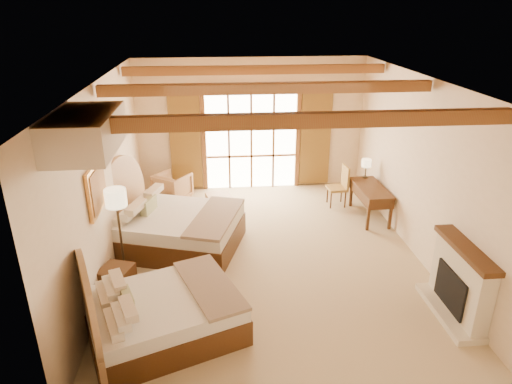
{
  "coord_description": "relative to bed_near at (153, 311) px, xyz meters",
  "views": [
    {
      "loc": [
        -0.9,
        -7.35,
        4.34
      ],
      "look_at": [
        -0.19,
        0.2,
        1.2
      ],
      "focal_mm": 32.0,
      "sensor_mm": 36.0,
      "label": 1
    }
  ],
  "objects": [
    {
      "name": "floor",
      "position": [
        1.83,
        2.05,
        -0.4
      ],
      "size": [
        7.0,
        7.0,
        0.0
      ],
      "primitive_type": "plane",
      "color": "tan",
      "rests_on": "ground"
    },
    {
      "name": "wall_back",
      "position": [
        1.83,
        5.55,
        1.2
      ],
      "size": [
        5.5,
        0.0,
        5.5
      ],
      "primitive_type": "plane",
      "rotation": [
        1.57,
        0.0,
        0.0
      ],
      "color": "beige",
      "rests_on": "ground"
    },
    {
      "name": "wall_left",
      "position": [
        -0.92,
        2.05,
        1.2
      ],
      "size": [
        0.0,
        7.0,
        7.0
      ],
      "primitive_type": "plane",
      "rotation": [
        1.57,
        0.0,
        1.57
      ],
      "color": "beige",
      "rests_on": "ground"
    },
    {
      "name": "wall_right",
      "position": [
        4.58,
        2.05,
        1.2
      ],
      "size": [
        0.0,
        7.0,
        7.0
      ],
      "primitive_type": "plane",
      "rotation": [
        1.57,
        0.0,
        -1.57
      ],
      "color": "beige",
      "rests_on": "ground"
    },
    {
      "name": "ceiling",
      "position": [
        1.83,
        2.05,
        2.8
      ],
      "size": [
        7.0,
        7.0,
        0.0
      ],
      "primitive_type": "plane",
      "rotation": [
        3.14,
        0.0,
        0.0
      ],
      "color": "#A97033",
      "rests_on": "ground"
    },
    {
      "name": "ceiling_beams",
      "position": [
        1.83,
        2.05,
        2.68
      ],
      "size": [
        5.39,
        4.6,
        0.18
      ],
      "primitive_type": null,
      "color": "brown",
      "rests_on": "ceiling"
    },
    {
      "name": "french_doors",
      "position": [
        1.83,
        5.49,
        0.85
      ],
      "size": [
        3.95,
        0.08,
        2.6
      ],
      "color": "white",
      "rests_on": "ground"
    },
    {
      "name": "fireplace",
      "position": [
        4.43,
        0.05,
        0.11
      ],
      "size": [
        0.46,
        1.4,
        1.16
      ],
      "color": "beige",
      "rests_on": "ground"
    },
    {
      "name": "painting",
      "position": [
        -0.87,
        1.3,
        1.35
      ],
      "size": [
        0.06,
        0.95,
        0.75
      ],
      "color": "gold",
      "rests_on": "wall_left"
    },
    {
      "name": "canopy_valance",
      "position": [
        -0.57,
        0.05,
        2.55
      ],
      "size": [
        0.7,
        1.4,
        0.45
      ],
      "primitive_type": "cube",
      "color": "beige",
      "rests_on": "ceiling"
    },
    {
      "name": "bed_near",
      "position": [
        0.0,
        0.0,
        0.0
      ],
      "size": [
        2.53,
        2.14,
        1.33
      ],
      "rotation": [
        0.0,
        0.0,
        0.37
      ],
      "color": "#412910",
      "rests_on": "floor"
    },
    {
      "name": "bed_far",
      "position": [
        -0.01,
        2.54,
        0.05
      ],
      "size": [
        2.78,
        2.34,
        1.51
      ],
      "rotation": [
        0.0,
        0.0,
        -0.31
      ],
      "color": "#412910",
      "rests_on": "floor"
    },
    {
      "name": "nightstand",
      "position": [
        -0.67,
        0.95,
        -0.13
      ],
      "size": [
        0.58,
        0.58,
        0.55
      ],
      "primitive_type": "cube",
      "rotation": [
        0.0,
        0.0,
        -0.34
      ],
      "color": "#412910",
      "rests_on": "floor"
    },
    {
      "name": "floor_lamp",
      "position": [
        -0.67,
        1.54,
        0.98
      ],
      "size": [
        0.34,
        0.34,
        1.62
      ],
      "color": "#33281A",
      "rests_on": "floor"
    },
    {
      "name": "armchair",
      "position": [
        -0.09,
        4.82,
        -0.07
      ],
      "size": [
        1.0,
        1.01,
        0.67
      ],
      "primitive_type": "imported",
      "rotation": [
        0.0,
        0.0,
        -3.74
      ],
      "color": "#9D7149",
      "rests_on": "floor"
    },
    {
      "name": "ottoman",
      "position": [
        0.98,
        4.13,
        -0.21
      ],
      "size": [
        0.63,
        0.63,
        0.38
      ],
      "primitive_type": "cube",
      "rotation": [
        0.0,
        0.0,
        0.25
      ],
      "color": "#A0754F",
      "rests_on": "floor"
    },
    {
      "name": "desk",
      "position": [
        4.24,
        3.48,
        -0.02
      ],
      "size": [
        0.6,
        1.33,
        0.71
      ],
      "rotation": [
        0.0,
        0.0,
        0.03
      ],
      "color": "#412910",
      "rests_on": "floor"
    },
    {
      "name": "desk_chair",
      "position": [
        3.71,
        4.17,
        -0.11
      ],
      "size": [
        0.44,
        0.44,
        0.95
      ],
      "rotation": [
        0.0,
        0.0,
        0.07
      ],
      "color": "olive",
      "rests_on": "floor"
    },
    {
      "name": "desk_lamp",
      "position": [
        4.29,
        4.06,
        0.63
      ],
      "size": [
        0.21,
        0.21,
        0.43
      ],
      "color": "#33281A",
      "rests_on": "desk"
    }
  ]
}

